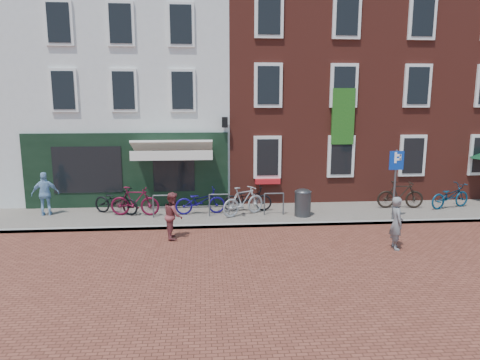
{
  "coord_description": "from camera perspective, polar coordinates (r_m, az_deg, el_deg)",
  "views": [
    {
      "loc": [
        -2.02,
        -14.11,
        4.25
      ],
      "look_at": [
        -0.81,
        0.41,
        1.56
      ],
      "focal_mm": 32.62,
      "sensor_mm": 36.0,
      "label": 1
    }
  ],
  "objects": [
    {
      "name": "building_stucco",
      "position": [
        21.32,
        -13.05,
        10.85
      ],
      "size": [
        8.0,
        8.0,
        9.0
      ],
      "primitive_type": "cube",
      "color": "silver",
      "rests_on": "ground"
    },
    {
      "name": "ground",
      "position": [
        14.88,
        3.25,
        -6.17
      ],
      "size": [
        80.0,
        80.0,
        0.0
      ],
      "primitive_type": "plane",
      "color": "brown"
    },
    {
      "name": "bicycle_4",
      "position": [
        16.44,
        0.99,
        -2.45
      ],
      "size": [
        1.84,
        0.66,
        0.96
      ],
      "primitive_type": "imported",
      "rotation": [
        0.0,
        0.0,
        1.58
      ],
      "color": "black",
      "rests_on": "sidewalk"
    },
    {
      "name": "bicycle_3",
      "position": [
        15.83,
        0.45,
        -2.75
      ],
      "size": [
        1.79,
        1.34,
        1.07
      ],
      "primitive_type": "imported",
      "rotation": [
        0.0,
        0.0,
        2.11
      ],
      "color": "#99999B",
      "rests_on": "sidewalk"
    },
    {
      "name": "building_brick_mid",
      "position": [
        21.51,
        6.14,
        12.38
      ],
      "size": [
        6.0,
        8.0,
        10.0
      ],
      "primitive_type": "cube",
      "color": "maroon",
      "rests_on": "ground"
    },
    {
      "name": "bicycle_5",
      "position": [
        17.98,
        20.24,
        -1.81
      ],
      "size": [
        1.82,
        0.68,
        1.07
      ],
      "primitive_type": "imported",
      "rotation": [
        0.0,
        0.0,
        1.47
      ],
      "color": "black",
      "rests_on": "sidewalk"
    },
    {
      "name": "bicycle_6",
      "position": [
        18.77,
        25.77,
        -1.88
      ],
      "size": [
        1.94,
        1.16,
        0.96
      ],
      "primitive_type": "imported",
      "rotation": [
        0.0,
        0.0,
        1.87
      ],
      "color": "#073350",
      "rests_on": "sidewalk"
    },
    {
      "name": "sidewalk",
      "position": [
        16.45,
        5.99,
        -4.41
      ],
      "size": [
        24.0,
        3.0,
        0.1
      ],
      "primitive_type": "cube",
      "color": "slate",
      "rests_on": "ground"
    },
    {
      "name": "bicycle_0",
      "position": [
        16.67,
        -15.91,
        -2.67
      ],
      "size": [
        1.94,
        1.34,
        0.96
      ],
      "primitive_type": "imported",
      "rotation": [
        0.0,
        0.0,
        1.15
      ],
      "color": "black",
      "rests_on": "sidewalk"
    },
    {
      "name": "building_brick_right",
      "position": [
        23.38,
        21.05,
        11.6
      ],
      "size": [
        6.0,
        8.0,
        10.0
      ],
      "primitive_type": "cube",
      "color": "maroon",
      "rests_on": "ground"
    },
    {
      "name": "woman",
      "position": [
        13.35,
        19.8,
        -5.31
      ],
      "size": [
        0.43,
        0.6,
        1.54
      ],
      "primitive_type": "imported",
      "rotation": [
        0.0,
        0.0,
        1.45
      ],
      "color": "slate",
      "rests_on": "ground"
    },
    {
      "name": "litter_bin",
      "position": [
        15.91,
        8.21,
        -2.73
      ],
      "size": [
        0.58,
        0.58,
        1.07
      ],
      "color": "#3C3C3E",
      "rests_on": "sidewalk"
    },
    {
      "name": "bicycle_2",
      "position": [
        16.11,
        -5.21,
        -2.76
      ],
      "size": [
        1.89,
        0.83,
        0.96
      ],
      "primitive_type": "imported",
      "rotation": [
        0.0,
        0.0,
        1.68
      ],
      "color": "#120959",
      "rests_on": "sidewalk"
    },
    {
      "name": "bicycle_1",
      "position": [
        16.26,
        -13.59,
        -2.7
      ],
      "size": [
        1.83,
        0.69,
        1.07
      ],
      "primitive_type": "imported",
      "rotation": [
        0.0,
        0.0,
        1.46
      ],
      "color": "#500A1F",
      "rests_on": "sidewalk"
    },
    {
      "name": "parking_sign",
      "position": [
        15.99,
        19.69,
        0.95
      ],
      "size": [
        0.5,
        0.08,
        2.47
      ],
      "color": "#4C4C4F",
      "rests_on": "sidewalk"
    },
    {
      "name": "boy",
      "position": [
        13.68,
        -8.73,
        -4.59
      ],
      "size": [
        0.65,
        0.78,
        1.46
      ],
      "primitive_type": "imported",
      "rotation": [
        0.0,
        0.0,
        1.71
      ],
      "color": "brown",
      "rests_on": "ground"
    },
    {
      "name": "cafe_person",
      "position": [
        17.29,
        -24.11,
        -1.66
      ],
      "size": [
        1.0,
        0.59,
        1.59
      ],
      "primitive_type": "imported",
      "rotation": [
        0.0,
        0.0,
        3.37
      ],
      "color": "#81A9D1",
      "rests_on": "sidewalk"
    }
  ]
}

